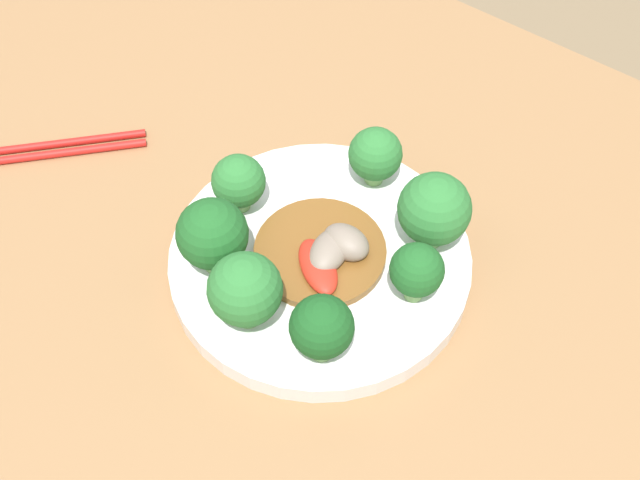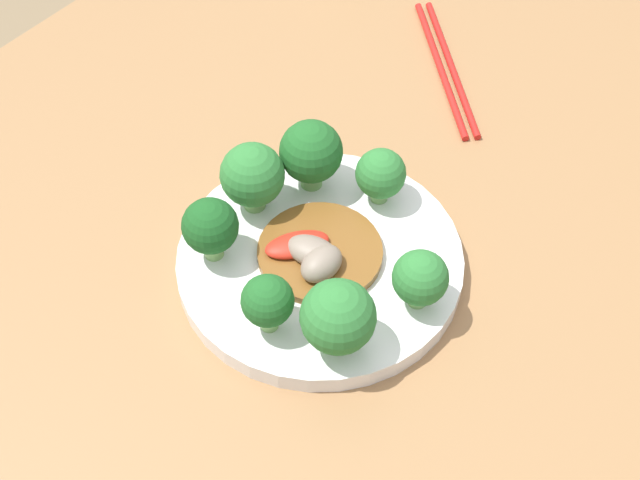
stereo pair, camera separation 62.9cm
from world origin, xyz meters
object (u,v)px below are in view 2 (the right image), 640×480
Objects in this scene: plate at (320,262)px; broccoli_northwest at (210,227)px; broccoli_east at (381,174)px; broccoli_west at (268,302)px; broccoli_north at (252,176)px; broccoli_northeast at (311,152)px; broccoli_southwest at (338,317)px; chopsticks at (446,67)px; broccoli_south at (420,278)px; stirfry_center at (316,253)px.

broccoli_northwest is at bearing 127.14° from plate.
broccoli_east is 0.98× the size of broccoli_west.
broccoli_northeast is at bearing -24.72° from broccoli_north.
broccoli_southwest is 1.02× the size of broccoli_north.
chopsticks is at bearing 15.97° from broccoli_east.
chopsticks is at bearing 11.13° from plate.
broccoli_east is at bearing 3.53° from broccoli_west.
broccoli_south is at bearing -68.40° from broccoli_northwest.
broccoli_northwest reaches higher than stirfry_center.
stirfry_center is at bearing 99.90° from broccoli_south.
plate is at bearing -136.74° from broccoli_northeast.
broccoli_east reaches higher than plate.
broccoli_northwest is at bearing 172.56° from broccoli_northeast.
broccoli_west is at bearing 138.96° from broccoli_south.
broccoli_northwest reaches higher than plate.
broccoli_northeast is 0.65× the size of stirfry_center.
broccoli_northwest is at bearing 177.49° from chopsticks.
broccoli_southwest is at bearing -135.07° from broccoli_northeast.
broccoli_east is at bearing -68.31° from broccoli_northeast.
broccoli_west is 0.37m from chopsticks.
broccoli_west is (-0.09, -0.09, -0.01)m from broccoli_north.
broccoli_northeast is (0.05, 0.15, 0.01)m from broccoli_south.
broccoli_southwest is 0.17m from broccoli_northeast.
broccoli_northeast is (-0.02, 0.06, 0.01)m from broccoli_east.
broccoli_west is at bearing -171.28° from stirfry_center.
broccoli_northwest is at bearing -172.20° from broccoli_north.
broccoli_east is at bearing -47.77° from broccoli_north.
plate is 4.50× the size of broccoli_east.
stirfry_center is (-0.01, -0.08, -0.03)m from broccoli_north.
broccoli_west is (-0.03, -0.08, -0.00)m from broccoli_northwest.
broccoli_east is 0.21m from chopsticks.
broccoli_north is at bearing 175.15° from chopsticks.
broccoli_north is 1.11× the size of broccoli_northwest.
broccoli_northwest is 0.34m from chopsticks.
stirfry_center is (-0.09, 0.00, -0.02)m from broccoli_east.
broccoli_east is 0.78× the size of broccoli_northeast.
plate is 0.10m from broccoli_southwest.
broccoli_south is at bearing -83.48° from plate.
broccoli_northwest is (0.01, 0.14, -0.00)m from broccoli_southwest.
plate is 0.02m from stirfry_center.
broccoli_west is (-0.14, -0.07, -0.01)m from broccoli_northeast.
broccoli_southwest reaches higher than broccoli_east.
broccoli_southwest is 0.99× the size of broccoli_northeast.
broccoli_northeast is (0.05, -0.02, 0.00)m from broccoli_north.
broccoli_southwest is 0.08m from broccoli_south.
broccoli_southwest is at bearing 160.33° from broccoli_south.
broccoli_north reaches higher than broccoli_northwest.
broccoli_southwest is at bearing -93.45° from broccoli_northwest.
broccoli_northeast reaches higher than broccoli_south.
broccoli_northeast reaches higher than stirfry_center.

